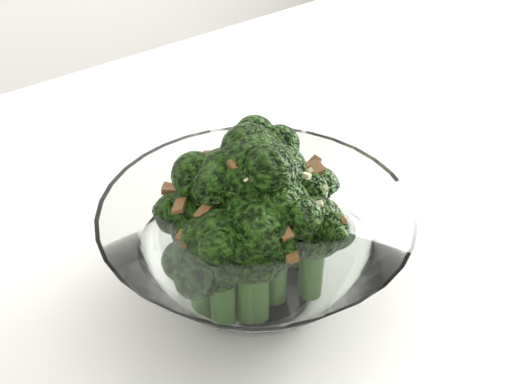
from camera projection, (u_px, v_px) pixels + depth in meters
table at (366, 204)px, 0.64m from camera, size 1.31×0.98×0.75m
broccoli_dish at (255, 236)px, 0.41m from camera, size 0.22×0.22×0.14m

